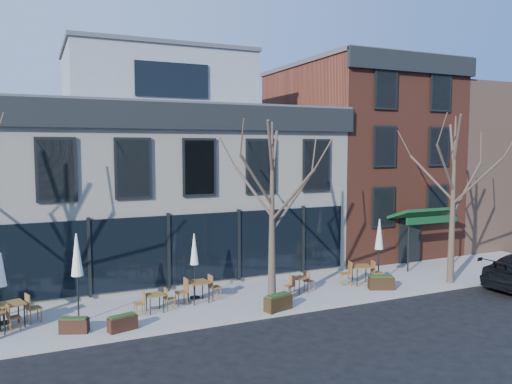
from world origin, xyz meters
name	(u,v)px	position (x,y,z in m)	size (l,w,h in m)	color
ground	(169,294)	(0.00, 0.00, 0.00)	(120.00, 120.00, 0.00)	black
sidewalk_front	(259,297)	(3.25, -2.15, 0.07)	(33.50, 4.70, 0.15)	gray
corner_building	(144,177)	(0.07, 5.07, 4.72)	(18.39, 10.39, 11.10)	silver
red_brick_building	(355,158)	(13.00, 4.98, 5.64)	(8.20, 11.78, 11.18)	brown
bg_building	(463,165)	(23.00, 6.00, 5.00)	(12.00, 12.00, 10.00)	#8C664C
tree_mid	(272,213)	(3.01, -3.90, 3.79)	(3.50, 3.55, 7.04)	#382B21
tree_right	(453,197)	(12.01, -3.90, 4.02)	(3.72, 3.77, 7.48)	#382B21
cafe_set_1	(12,312)	(-5.95, -2.10, 0.68)	(2.01, 1.08, 1.03)	brown
cafe_set_2	(155,301)	(-1.15, -2.51, 0.57)	(1.58, 0.67, 0.82)	brown
cafe_set_3	(198,289)	(0.69, -2.02, 0.67)	(1.95, 0.83, 1.01)	brown
cafe_set_4	(299,283)	(4.92, -2.58, 0.58)	(1.62, 0.80, 0.83)	brown
cafe_set_5	(362,273)	(8.12, -2.53, 0.68)	(2.02, 1.03, 1.04)	brown
umbrella_0	(1,274)	(-6.23, -1.58, 1.92)	(0.40, 0.40, 2.50)	black
umbrella_1	(77,260)	(-3.83, -2.48, 2.36)	(0.50, 0.50, 3.13)	black
umbrella_2	(194,253)	(0.70, -1.48, 2.02)	(0.42, 0.42, 2.65)	black
umbrella_4	(379,238)	(9.00, -2.60, 2.20)	(0.47, 0.47, 2.91)	black
planter_0	(74,325)	(-4.05, -3.50, 0.40)	(0.99, 0.68, 0.51)	black
planter_1	(123,323)	(-2.56, -3.95, 0.41)	(1.02, 0.61, 0.53)	black
planter_2	(278,302)	(3.12, -4.20, 0.45)	(1.17, 0.71, 0.61)	black
planter_3	(381,282)	(8.42, -3.53, 0.45)	(1.16, 0.82, 0.60)	black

